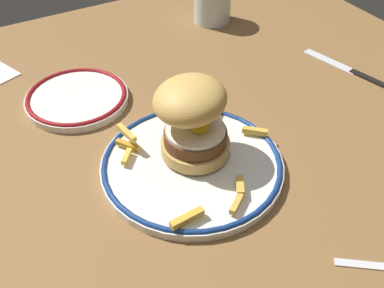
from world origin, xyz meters
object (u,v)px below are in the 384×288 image
object	(u,v)px
water_glass	(212,4)
dinner_plate	(192,164)
side_plate	(77,98)
burger	(192,117)
knife	(353,71)

from	to	relation	value
water_glass	dinner_plate	bearing A→B (deg)	-125.29
dinner_plate	side_plate	xyz separation A→B (cm)	(-8.56, 23.34, -0.00)
burger	knife	distance (cm)	37.68
dinner_plate	knife	bearing A→B (deg)	10.67
dinner_plate	burger	xyz separation A→B (cm)	(1.20, 2.02, 6.47)
water_glass	knife	bearing A→B (deg)	-69.37
water_glass	burger	bearing A→B (deg)	-125.53
dinner_plate	water_glass	size ratio (longest dim) A/B	2.96
side_plate	burger	bearing A→B (deg)	-65.40
water_glass	side_plate	world-z (taller)	water_glass
dinner_plate	side_plate	bearing A→B (deg)	110.14
burger	water_glass	distance (cm)	43.63
burger	knife	xyz separation A→B (cm)	(36.66, 5.11, -7.04)
dinner_plate	side_plate	distance (cm)	24.86
dinner_plate	burger	bearing A→B (deg)	59.31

